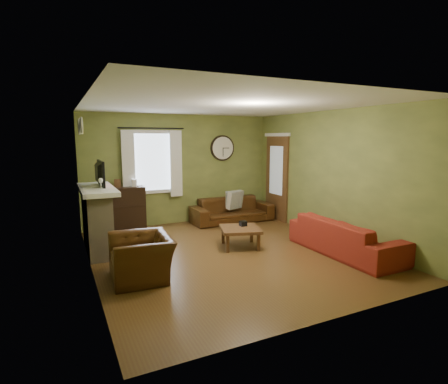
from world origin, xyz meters
name	(u,v)px	position (x,y,z in m)	size (l,w,h in m)	color
floor	(229,253)	(0.00, 0.00, 0.00)	(4.60, 5.20, 0.00)	#55391A
ceiling	(229,105)	(0.00, 0.00, 2.60)	(4.60, 5.20, 0.00)	white
wall_left	(88,190)	(-2.30, 0.00, 1.30)	(0.00, 5.20, 2.60)	olive
wall_right	(330,175)	(2.30, 0.00, 1.30)	(0.00, 5.20, 2.60)	olive
wall_back	(181,169)	(0.00, 2.60, 1.30)	(4.60, 0.00, 2.60)	olive
wall_front	(336,208)	(0.00, -2.60, 1.30)	(4.60, 0.00, 2.60)	olive
fireplace	(97,222)	(-2.10, 1.15, 0.55)	(0.40, 1.40, 1.10)	tan
firebox	(109,234)	(-1.91, 1.15, 0.30)	(0.04, 0.60, 0.55)	black
mantel	(97,189)	(-2.07, 1.15, 1.14)	(0.58, 1.60, 0.08)	white
tv	(96,177)	(-2.05, 1.30, 1.35)	(0.60, 0.08, 0.35)	black
tv_screen	(101,173)	(-1.97, 1.30, 1.41)	(0.02, 0.62, 0.36)	#994C3F
medallion_left	(82,126)	(-2.28, 0.80, 2.25)	(0.28, 0.28, 0.03)	white
medallion_mid	(80,126)	(-2.28, 1.15, 2.25)	(0.28, 0.28, 0.03)	white
medallion_right	(79,127)	(-2.28, 1.50, 2.25)	(0.28, 0.28, 0.03)	white
window_pane	(152,162)	(-0.70, 2.58, 1.50)	(1.00, 0.02, 1.30)	silver
curtain_rod	(152,128)	(-0.70, 2.48, 2.27)	(0.03, 0.03, 1.50)	black
curtain_left	(129,165)	(-1.25, 2.48, 1.45)	(0.28, 0.04, 1.55)	white
curtain_right	(176,164)	(-0.15, 2.48, 1.45)	(0.28, 0.04, 1.55)	white
wall_clock	(223,148)	(1.10, 2.55, 1.80)	(0.64, 0.06, 0.64)	white
door	(277,178)	(2.27, 1.85, 1.05)	(0.05, 0.90, 2.10)	brown
bookshelf	(126,209)	(-1.36, 2.40, 0.49)	(0.82, 0.35, 0.98)	black
book	(130,187)	(-1.25, 2.47, 0.96)	(0.18, 0.25, 0.02)	#51321C
sofa_brown	(232,210)	(1.15, 2.12, 0.29)	(2.01, 0.79, 0.59)	#391F0C
pillow_left	(235,200)	(1.21, 2.07, 0.55)	(0.44, 0.13, 0.44)	gray
pillow_right	(233,199)	(1.20, 2.16, 0.55)	(0.38, 0.11, 0.38)	gray
sofa_red	(345,236)	(1.86, -0.91, 0.31)	(2.15, 0.84, 0.63)	maroon
armchair	(142,257)	(-1.66, -0.45, 0.32)	(0.98, 0.85, 0.63)	#391F0C
coffee_table	(240,237)	(0.35, 0.22, 0.19)	(0.71, 0.71, 0.38)	#51321C
tissue_box	(243,225)	(0.46, 0.31, 0.40)	(0.12, 0.12, 0.09)	black
wine_glass_a	(101,184)	(-2.05, 0.66, 1.29)	(0.07, 0.07, 0.21)	white
wine_glass_b	(101,185)	(-2.05, 0.67, 1.27)	(0.06, 0.06, 0.18)	white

